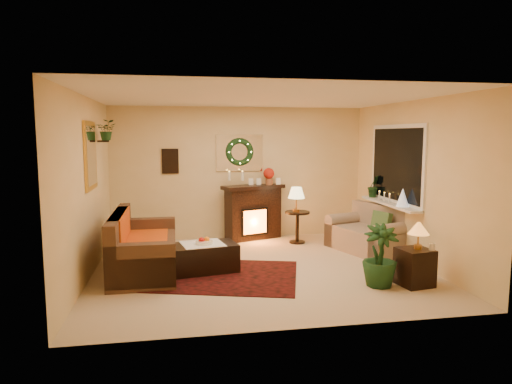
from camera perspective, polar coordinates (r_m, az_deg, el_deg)
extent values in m
plane|color=beige|center=(7.14, 0.50, -9.55)|extent=(5.00, 5.00, 0.00)
plane|color=white|center=(6.86, 0.52, 11.74)|extent=(5.00, 5.00, 0.00)
plane|color=#EFD88C|center=(9.09, -2.09, 2.39)|extent=(5.00, 5.00, 0.00)
plane|color=#EFD88C|center=(4.71, 5.54, -2.02)|extent=(5.00, 5.00, 0.00)
plane|color=#EFD88C|center=(6.88, -20.43, 0.44)|extent=(4.50, 4.50, 0.00)
plane|color=#EFD88C|center=(7.74, 19.03, 1.19)|extent=(4.50, 4.50, 0.00)
cube|color=#500A03|center=(6.81, -4.64, -10.34)|extent=(2.62, 2.23, 0.01)
cube|color=brown|center=(7.15, -13.73, -6.15)|extent=(0.92, 2.08, 0.89)
cube|color=red|center=(7.30, -14.31, -5.70)|extent=(0.83, 1.35, 0.02)
cube|color=#311F12|center=(9.01, -0.36, -2.45)|extent=(1.15, 0.70, 1.01)
sphere|color=#B31D0F|center=(8.98, 1.61, 2.34)|extent=(0.22, 0.22, 0.22)
cylinder|color=white|center=(8.85, -3.36, 1.99)|extent=(0.06, 0.06, 0.17)
cylinder|color=white|center=(8.85, -1.71, 2.00)|extent=(0.06, 0.06, 0.18)
cube|color=white|center=(9.05, -2.09, 4.90)|extent=(0.92, 0.02, 0.72)
torus|color=#194719|center=(9.01, -2.05, 5.02)|extent=(0.55, 0.11, 0.55)
cube|color=#381E11|center=(8.97, -10.68, 3.81)|extent=(0.32, 0.03, 0.48)
cube|color=gold|center=(7.14, -20.00, 4.31)|extent=(0.03, 0.84, 1.00)
imported|color=#194719|center=(7.85, -18.11, 6.20)|extent=(0.33, 0.28, 0.36)
cube|color=gray|center=(8.31, 13.71, -4.38)|extent=(1.22, 1.59, 0.81)
cube|color=white|center=(8.19, 17.15, 3.32)|extent=(0.03, 1.86, 1.36)
cube|color=black|center=(8.19, 17.06, 3.32)|extent=(0.02, 1.70, 1.22)
cube|color=white|center=(8.22, 16.33, -1.41)|extent=(0.22, 1.86, 0.04)
cone|color=silver|center=(7.79, 17.86, -0.65)|extent=(0.21, 0.21, 0.31)
imported|color=#18591C|center=(8.82, 14.52, 0.62)|extent=(0.30, 0.24, 0.55)
cylinder|color=black|center=(8.75, 5.18, -4.27)|extent=(0.59, 0.59, 0.61)
cone|color=#FFEB99|center=(8.62, 5.07, -0.70)|extent=(0.31, 0.31, 0.48)
cube|color=#452117|center=(6.67, 19.22, -8.73)|extent=(0.47, 0.47, 0.51)
cone|color=orange|center=(6.58, 19.65, -4.71)|extent=(0.29, 0.29, 0.42)
cube|color=#39180F|center=(6.97, -6.68, -8.21)|extent=(1.10, 0.73, 0.42)
cylinder|color=white|center=(6.89, -6.49, -6.33)|extent=(0.25, 0.25, 0.06)
imported|color=#1A5E1A|center=(6.45, 15.24, -7.46)|extent=(1.54, 1.54, 2.54)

